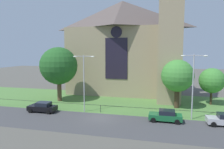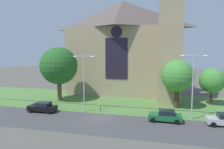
{
  "view_description": "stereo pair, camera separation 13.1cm",
  "coord_description": "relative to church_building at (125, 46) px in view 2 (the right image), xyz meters",
  "views": [
    {
      "loc": [
        8.15,
        -26.59,
        9.08
      ],
      "look_at": [
        -0.27,
        8.0,
        5.14
      ],
      "focal_mm": 33.44,
      "sensor_mm": 36.0,
      "label": 1
    },
    {
      "loc": [
        8.28,
        -26.56,
        9.08
      ],
      "look_at": [
        -0.27,
        8.0,
        5.14
      ],
      "focal_mm": 33.44,
      "sensor_mm": 36.0,
      "label": 2
    }
  ],
  "objects": [
    {
      "name": "iron_railing",
      "position": [
        -0.77,
        -16.14,
        -9.29
      ],
      "size": [
        35.95,
        0.07,
        1.13
      ],
      "color": "black",
      "rests_on": "ground"
    },
    {
      "name": "grass_verge",
      "position": [
        -0.1,
        -10.64,
        -10.27
      ],
      "size": [
        120.0,
        20.0,
        0.01
      ],
      "primitive_type": "cube",
      "color": "#517F3D",
      "rests_on": "ground"
    },
    {
      "name": "tree_right_near",
      "position": [
        10.41,
        -10.7,
        -5.08
      ],
      "size": [
        5.14,
        5.14,
        7.81
      ],
      "color": "#423021",
      "rests_on": "ground"
    },
    {
      "name": "road_asphalt",
      "position": [
        -0.1,
        -20.64,
        -10.27
      ],
      "size": [
        120.0,
        8.0,
        0.01
      ],
      "primitive_type": "cube",
      "color": "#424244",
      "rests_on": "ground"
    },
    {
      "name": "parked_car_black",
      "position": [
        -9.36,
        -17.93,
        -9.53
      ],
      "size": [
        4.21,
        2.05,
        1.51
      ],
      "rotation": [
        0.0,
        0.0,
        3.15
      ],
      "color": "black",
      "rests_on": "ground"
    },
    {
      "name": "church_building",
      "position": [
        0.0,
        0.0,
        0.0
      ],
      "size": [
        23.2,
        16.2,
        26.0
      ],
      "color": "tan",
      "rests_on": "ground"
    },
    {
      "name": "tree_left_near",
      "position": [
        -10.31,
        -10.78,
        -3.82
      ],
      "size": [
        6.79,
        6.79,
        9.88
      ],
      "color": "brown",
      "rests_on": "ground"
    },
    {
      "name": "tree_right_far",
      "position": [
        16.27,
        -7.14,
        -6.13
      ],
      "size": [
        4.26,
        4.26,
        6.29
      ],
      "color": "#423021",
      "rests_on": "ground"
    },
    {
      "name": "streetlamp_near",
      "position": [
        -3.33,
        -16.24,
        -4.85
      ],
      "size": [
        3.37,
        0.26,
        8.57
      ],
      "color": "#B2B2B7",
      "rests_on": "ground"
    },
    {
      "name": "ground",
      "position": [
        -0.1,
        -8.64,
        -10.27
      ],
      "size": [
        160.0,
        160.0,
        0.0
      ],
      "primitive_type": "plane",
      "color": "#56544C"
    },
    {
      "name": "streetlamp_far",
      "position": [
        12.02,
        -16.24,
        -4.75
      ],
      "size": [
        3.37,
        0.26,
        8.76
      ],
      "color": "#B2B2B7",
      "rests_on": "ground"
    },
    {
      "name": "parked_car_green",
      "position": [
        8.6,
        -17.95,
        -9.53
      ],
      "size": [
        4.22,
        2.06,
        1.51
      ],
      "rotation": [
        0.0,
        0.0,
        3.13
      ],
      "color": "#196033",
      "rests_on": "ground"
    }
  ]
}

